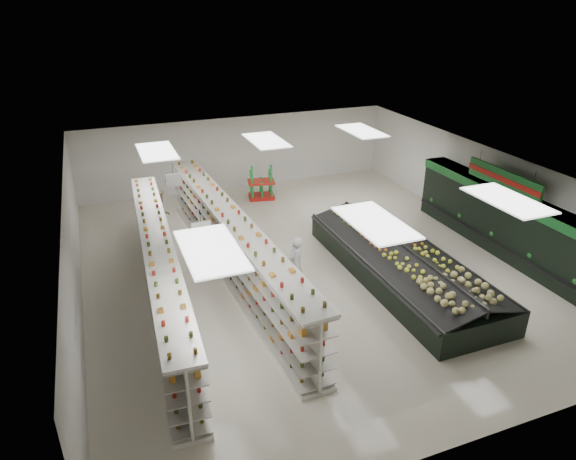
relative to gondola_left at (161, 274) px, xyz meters
name	(u,v)px	position (x,y,z in m)	size (l,w,h in m)	color
floor	(307,264)	(4.77, 0.54, -0.89)	(16.00, 16.00, 0.00)	beige
ceiling	(309,171)	(4.77, 0.54, 2.31)	(14.00, 16.00, 0.02)	white
wall_back	(238,153)	(4.77, 8.54, 0.71)	(14.00, 0.02, 3.20)	white
wall_front	(478,381)	(4.77, -7.46, 0.71)	(14.00, 0.02, 3.20)	white
wall_left	(72,257)	(-2.23, 0.54, 0.71)	(0.02, 16.00, 3.20)	white
wall_right	(485,191)	(11.77, 0.54, 0.71)	(0.02, 16.00, 3.20)	white
produce_wall_case	(503,218)	(11.30, -0.96, 0.36)	(0.93, 8.00, 2.20)	black
aisle_sign_near	(201,229)	(0.97, -1.46, 1.87)	(0.52, 0.06, 0.75)	white
aisle_sign_far	(174,180)	(0.97, 2.54, 1.87)	(0.52, 0.06, 0.75)	white
hortifruti_banner	(504,179)	(11.02, -0.96, 1.76)	(0.12, 3.20, 0.95)	#1C692A
gondola_left	(161,274)	(0.00, 0.00, 0.00)	(1.39, 11.16, 1.93)	white
gondola_center	(232,248)	(2.31, 0.70, 0.06)	(1.50, 11.90, 2.06)	white
produce_island	(401,262)	(7.14, -1.34, -0.36)	(2.82, 7.75, 1.16)	black
soda_endcap	(261,183)	(5.24, 6.69, -0.18)	(1.26, 0.98, 1.45)	#AE1913
shopper_main	(295,265)	(3.77, -0.89, 0.00)	(0.65, 0.42, 1.77)	white
shopper_background	(161,211)	(0.72, 4.77, -0.04)	(0.82, 0.51, 1.69)	tan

